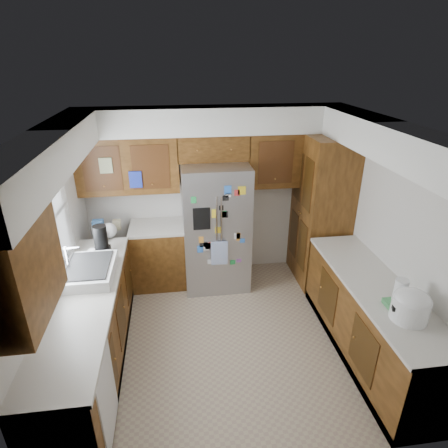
% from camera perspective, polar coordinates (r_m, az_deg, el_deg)
% --- Properties ---
extents(floor, '(3.60, 3.60, 0.00)m').
position_cam_1_polar(floor, '(4.73, 0.58, -16.63)').
color(floor, tan).
rests_on(floor, ground).
extents(room_shell, '(3.64, 3.24, 2.52)m').
position_cam_1_polar(room_shell, '(4.11, -1.51, 6.23)').
color(room_shell, silver).
rests_on(room_shell, ground).
extents(left_counter_run, '(1.36, 3.20, 0.92)m').
position_cam_1_polar(left_counter_run, '(4.53, -17.22, -13.16)').
color(left_counter_run, '#3B220B').
rests_on(left_counter_run, ground).
extents(right_counter_run, '(0.63, 2.25, 0.92)m').
position_cam_1_polar(right_counter_run, '(4.55, 21.20, -13.79)').
color(right_counter_run, '#3B220B').
rests_on(right_counter_run, ground).
extents(pantry, '(0.60, 0.90, 2.15)m').
position_cam_1_polar(pantry, '(5.48, 14.54, 1.91)').
color(pantry, '#3B220B').
rests_on(pantry, ground).
extents(fridge, '(0.90, 0.79, 1.80)m').
position_cam_1_polar(fridge, '(5.24, -1.28, -0.42)').
color(fridge, '#9E9DA2').
rests_on(fridge, ground).
extents(bridge_cabinet, '(0.96, 0.34, 0.35)m').
position_cam_1_polar(bridge_cabinet, '(5.11, -1.69, 11.66)').
color(bridge_cabinet, '#3B220B').
rests_on(bridge_cabinet, fridge).
extents(fridge_top_items, '(0.78, 0.27, 0.25)m').
position_cam_1_polar(fridge_top_items, '(4.99, -1.58, 14.75)').
color(fridge_top_items, '#262BC2').
rests_on(fridge_top_items, bridge_cabinet).
extents(sink_assembly, '(0.52, 0.70, 0.37)m').
position_cam_1_polar(sink_assembly, '(4.31, -19.84, -6.69)').
color(sink_assembly, white).
rests_on(sink_assembly, left_counter_run).
extents(left_counter_clutter, '(0.35, 0.84, 0.38)m').
position_cam_1_polar(left_counter_clutter, '(4.91, -17.88, -1.60)').
color(left_counter_clutter, black).
rests_on(left_counter_clutter, left_counter_run).
extents(rice_cooker, '(0.34, 0.33, 0.29)m').
position_cam_1_polar(rice_cooker, '(3.80, 26.60, -10.97)').
color(rice_cooker, white).
rests_on(rice_cooker, right_counter_run).
extents(paper_towel, '(0.12, 0.12, 0.28)m').
position_cam_1_polar(paper_towel, '(3.96, 25.24, -9.44)').
color(paper_towel, white).
rests_on(paper_towel, right_counter_run).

